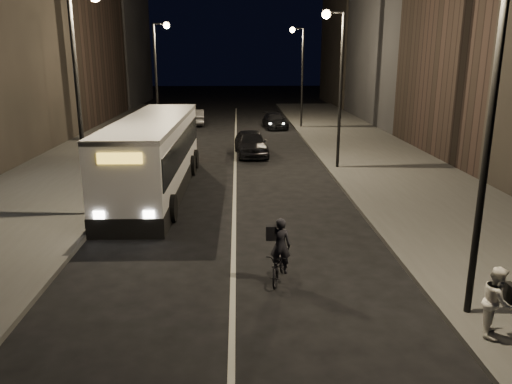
{
  "coord_description": "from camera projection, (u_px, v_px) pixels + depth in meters",
  "views": [
    {
      "loc": [
        0.18,
        -14.52,
        6.05
      ],
      "look_at": [
        0.78,
        2.05,
        1.5
      ],
      "focal_mm": 35.0,
      "sensor_mm": 36.0,
      "label": 1
    }
  ],
  "objects": [
    {
      "name": "car_far",
      "position": [
        275.0,
        121.0,
        42.79
      ],
      "size": [
        2.21,
        4.46,
        1.25
      ],
      "primitive_type": "imported",
      "rotation": [
        0.0,
        0.0,
        0.11
      ],
      "color": "black",
      "rests_on": "ground"
    },
    {
      "name": "car_mid",
      "position": [
        196.0,
        117.0,
        44.74
      ],
      "size": [
        1.77,
        4.32,
        1.39
      ],
      "primitive_type": "imported",
      "rotation": [
        0.0,
        0.0,
        3.21
      ],
      "color": "#3F3F42",
      "rests_on": "ground"
    },
    {
      "name": "cyclist_on_bicycle",
      "position": [
        280.0,
        260.0,
        13.7
      ],
      "size": [
        0.97,
        1.73,
        1.88
      ],
      "rotation": [
        0.0,
        0.0,
        -0.26
      ],
      "color": "black",
      "rests_on": "ground"
    },
    {
      "name": "city_bus",
      "position": [
        155.0,
        152.0,
        22.52
      ],
      "size": [
        3.09,
        12.61,
        3.38
      ],
      "rotation": [
        0.0,
        0.0,
        -0.01
      ],
      "color": "white",
      "rests_on": "ground"
    },
    {
      "name": "ground",
      "position": [
        233.0,
        256.0,
        15.59
      ],
      "size": [
        180.0,
        180.0,
        0.0
      ],
      "primitive_type": "plane",
      "color": "black",
      "rests_on": "ground"
    },
    {
      "name": "streetlight_right_mid",
      "position": [
        336.0,
        69.0,
        25.92
      ],
      "size": [
        1.2,
        0.44,
        8.12
      ],
      "color": "black",
      "rests_on": "sidewalk_right"
    },
    {
      "name": "streetlight_left_far",
      "position": [
        159.0,
        65.0,
        35.18
      ],
      "size": [
        1.2,
        0.44,
        8.12
      ],
      "color": "black",
      "rests_on": "sidewalk_left"
    },
    {
      "name": "sidewalk_right",
      "position": [
        379.0,
        160.0,
        29.36
      ],
      "size": [
        7.0,
        70.0,
        0.16
      ],
      "primitive_type": "cube",
      "color": "#3D3D3B",
      "rests_on": "ground"
    },
    {
      "name": "streetlight_right_near",
      "position": [
        482.0,
        89.0,
        10.5
      ],
      "size": [
        1.2,
        0.44,
        8.12
      ],
      "color": "black",
      "rests_on": "sidewalk_right"
    },
    {
      "name": "car_near",
      "position": [
        251.0,
        143.0,
        31.03
      ],
      "size": [
        2.23,
        4.75,
        1.57
      ],
      "primitive_type": "imported",
      "rotation": [
        0.0,
        0.0,
        0.08
      ],
      "color": "black",
      "rests_on": "ground"
    },
    {
      "name": "streetlight_right_far",
      "position": [
        299.0,
        64.0,
        41.34
      ],
      "size": [
        1.2,
        0.44,
        8.12
      ],
      "color": "black",
      "rests_on": "sidewalk_right"
    },
    {
      "name": "streetlight_left_near",
      "position": [
        84.0,
        75.0,
        17.84
      ],
      "size": [
        1.2,
        0.44,
        8.12
      ],
      "color": "black",
      "rests_on": "sidewalk_left"
    },
    {
      "name": "sidewalk_left",
      "position": [
        88.0,
        163.0,
        28.76
      ],
      "size": [
        7.0,
        70.0,
        0.16
      ],
      "primitive_type": "cube",
      "color": "#3D3D3B",
      "rests_on": "ground"
    },
    {
      "name": "pedestrian_woman",
      "position": [
        497.0,
        301.0,
        10.72
      ],
      "size": [
        0.86,
        0.94,
        1.57
      ],
      "primitive_type": "imported",
      "rotation": [
        0.0,
        0.0,
        1.14
      ],
      "color": "white",
      "rests_on": "sidewalk_right"
    }
  ]
}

